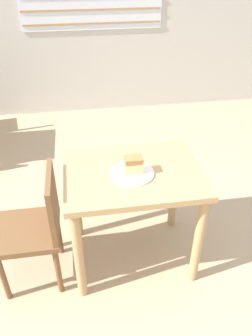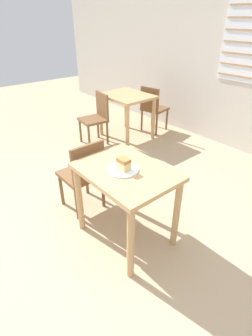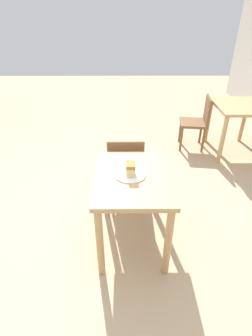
{
  "view_description": "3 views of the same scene",
  "coord_description": "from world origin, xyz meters",
  "px_view_note": "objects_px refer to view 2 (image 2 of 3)",
  "views": [
    {
      "loc": [
        -0.2,
        -1.2,
        1.89
      ],
      "look_at": [
        0.04,
        0.35,
        0.81
      ],
      "focal_mm": 35.0,
      "sensor_mm": 36.0,
      "label": 1
    },
    {
      "loc": [
        1.54,
        -0.82,
        1.87
      ],
      "look_at": [
        0.11,
        0.39,
        0.77
      ],
      "focal_mm": 28.0,
      "sensor_mm": 36.0,
      "label": 2
    },
    {
      "loc": [
        1.91,
        0.33,
        1.94
      ],
      "look_at": [
        0.05,
        0.34,
        0.79
      ],
      "focal_mm": 28.0,
      "sensor_mm": 36.0,
      "label": 3
    }
  ],
  "objects_px": {
    "dining_table_far": "(127,103)",
    "chair_far_corner": "(96,117)",
    "chair_near_window": "(83,173)",
    "plate": "(123,170)",
    "dining_table_near": "(126,184)",
    "chair_far_opposite": "(153,107)",
    "cake_slice": "(124,164)"
  },
  "relations": [
    {
      "from": "chair_near_window",
      "to": "chair_far_corner",
      "type": "height_order",
      "value": "same"
    },
    {
      "from": "plate",
      "to": "cake_slice",
      "type": "distance_m",
      "value": 0.06
    },
    {
      "from": "chair_far_opposite",
      "to": "chair_far_corner",
      "type": "bearing_deg",
      "value": 68.1
    },
    {
      "from": "plate",
      "to": "dining_table_near",
      "type": "bearing_deg",
      "value": 67.67
    },
    {
      "from": "dining_table_far",
      "to": "plate",
      "type": "relative_size",
      "value": 3.08
    },
    {
      "from": "chair_near_window",
      "to": "cake_slice",
      "type": "distance_m",
      "value": 0.71
    },
    {
      "from": "chair_far_corner",
      "to": "cake_slice",
      "type": "height_order",
      "value": "cake_slice"
    },
    {
      "from": "dining_table_near",
      "to": "chair_near_window",
      "type": "relative_size",
      "value": 1.03
    },
    {
      "from": "dining_table_near",
      "to": "chair_far_opposite",
      "type": "bearing_deg",
      "value": 129.54
    },
    {
      "from": "dining_table_far",
      "to": "chair_far_corner",
      "type": "relative_size",
      "value": 1.0
    },
    {
      "from": "chair_near_window",
      "to": "chair_far_corner",
      "type": "distance_m",
      "value": 1.76
    },
    {
      "from": "plate",
      "to": "chair_far_corner",
      "type": "bearing_deg",
      "value": 151.44
    },
    {
      "from": "dining_table_near",
      "to": "chair_near_window",
      "type": "xyz_separation_m",
      "value": [
        -0.61,
        -0.06,
        -0.16
      ]
    },
    {
      "from": "chair_far_corner",
      "to": "cake_slice",
      "type": "bearing_deg",
      "value": -20.88
    },
    {
      "from": "chair_near_window",
      "to": "plate",
      "type": "xyz_separation_m",
      "value": [
        0.6,
        0.04,
        0.3
      ]
    },
    {
      "from": "plate",
      "to": "cake_slice",
      "type": "relative_size",
      "value": 2.48
    },
    {
      "from": "dining_table_near",
      "to": "chair_far_opposite",
      "type": "xyz_separation_m",
      "value": [
        -1.74,
        2.11,
        -0.16
      ]
    },
    {
      "from": "dining_table_near",
      "to": "dining_table_far",
      "type": "relative_size",
      "value": 1.03
    },
    {
      "from": "plate",
      "to": "cake_slice",
      "type": "xyz_separation_m",
      "value": [
        0.01,
        0.0,
        0.06
      ]
    },
    {
      "from": "dining_table_near",
      "to": "chair_near_window",
      "type": "bearing_deg",
      "value": -174.22
    },
    {
      "from": "chair_near_window",
      "to": "chair_far_corner",
      "type": "bearing_deg",
      "value": -129.04
    },
    {
      "from": "chair_near_window",
      "to": "cake_slice",
      "type": "height_order",
      "value": "cake_slice"
    },
    {
      "from": "chair_near_window",
      "to": "cake_slice",
      "type": "bearing_deg",
      "value": 93.66
    },
    {
      "from": "plate",
      "to": "cake_slice",
      "type": "bearing_deg",
      "value": 18.16
    },
    {
      "from": "cake_slice",
      "to": "dining_table_near",
      "type": "bearing_deg",
      "value": 84.36
    },
    {
      "from": "chair_near_window",
      "to": "chair_far_opposite",
      "type": "relative_size",
      "value": 1.0
    },
    {
      "from": "dining_table_far",
      "to": "cake_slice",
      "type": "distance_m",
      "value": 2.45
    },
    {
      "from": "chair_near_window",
      "to": "cake_slice",
      "type": "xyz_separation_m",
      "value": [
        0.61,
        0.04,
        0.36
      ]
    },
    {
      "from": "chair_far_opposite",
      "to": "plate",
      "type": "height_order",
      "value": "chair_far_opposite"
    },
    {
      "from": "chair_far_opposite",
      "to": "cake_slice",
      "type": "relative_size",
      "value": 7.63
    },
    {
      "from": "dining_table_far",
      "to": "chair_far_opposite",
      "type": "relative_size",
      "value": 1.0
    },
    {
      "from": "dining_table_far",
      "to": "chair_far_opposite",
      "type": "xyz_separation_m",
      "value": [
        0.1,
        0.53,
        -0.16
      ]
    }
  ]
}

